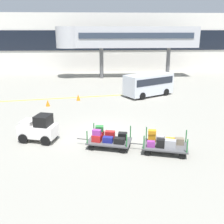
{
  "coord_description": "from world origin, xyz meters",
  "views": [
    {
      "loc": [
        -0.45,
        -15.41,
        6.22
      ],
      "look_at": [
        0.53,
        0.13,
        1.4
      ],
      "focal_mm": 43.24,
      "sensor_mm": 36.0,
      "label": 1
    }
  ],
  "objects_px": {
    "baggage_cart_middle": "(164,143)",
    "baggage_cart_lead": "(108,138)",
    "safety_cone_far": "(78,97)",
    "baggage_tug": "(39,129)",
    "shuttle_van": "(149,83)",
    "safety_cone_near": "(48,103)"
  },
  "relations": [
    {
      "from": "safety_cone_near",
      "to": "shuttle_van",
      "type": "bearing_deg",
      "value": 18.99
    },
    {
      "from": "baggage_cart_middle",
      "to": "safety_cone_near",
      "type": "xyz_separation_m",
      "value": [
        -7.55,
        9.34,
        -0.22
      ]
    },
    {
      "from": "baggage_cart_middle",
      "to": "shuttle_van",
      "type": "relative_size",
      "value": 0.6
    },
    {
      "from": "shuttle_van",
      "to": "safety_cone_near",
      "type": "height_order",
      "value": "shuttle_van"
    },
    {
      "from": "baggage_cart_lead",
      "to": "safety_cone_near",
      "type": "xyz_separation_m",
      "value": [
        -4.66,
        8.51,
        -0.25
      ]
    },
    {
      "from": "baggage_cart_middle",
      "to": "safety_cone_far",
      "type": "xyz_separation_m",
      "value": [
        -5.1,
        11.1,
        -0.22
      ]
    },
    {
      "from": "baggage_cart_lead",
      "to": "safety_cone_far",
      "type": "xyz_separation_m",
      "value": [
        -2.21,
        10.26,
        -0.25
      ]
    },
    {
      "from": "baggage_tug",
      "to": "safety_cone_far",
      "type": "height_order",
      "value": "baggage_tug"
    },
    {
      "from": "baggage_cart_lead",
      "to": "shuttle_van",
      "type": "distance_m",
      "value": 12.49
    },
    {
      "from": "baggage_tug",
      "to": "baggage_cart_lead",
      "type": "xyz_separation_m",
      "value": [
        3.95,
        -1.12,
        -0.23
      ]
    },
    {
      "from": "baggage_tug",
      "to": "shuttle_van",
      "type": "relative_size",
      "value": 0.45
    },
    {
      "from": "baggage_cart_lead",
      "to": "shuttle_van",
      "type": "relative_size",
      "value": 0.6
    },
    {
      "from": "safety_cone_near",
      "to": "baggage_cart_lead",
      "type": "bearing_deg",
      "value": -61.27
    },
    {
      "from": "baggage_cart_middle",
      "to": "baggage_cart_lead",
      "type": "bearing_deg",
      "value": 163.86
    },
    {
      "from": "baggage_cart_middle",
      "to": "safety_cone_near",
      "type": "relative_size",
      "value": 5.61
    },
    {
      "from": "baggage_cart_lead",
      "to": "safety_cone_near",
      "type": "relative_size",
      "value": 5.61
    },
    {
      "from": "shuttle_van",
      "to": "safety_cone_near",
      "type": "relative_size",
      "value": 9.29
    },
    {
      "from": "baggage_tug",
      "to": "baggage_cart_middle",
      "type": "bearing_deg",
      "value": -15.96
    },
    {
      "from": "baggage_tug",
      "to": "baggage_cart_lead",
      "type": "relative_size",
      "value": 0.75
    },
    {
      "from": "baggage_tug",
      "to": "shuttle_van",
      "type": "xyz_separation_m",
      "value": [
        8.41,
        10.53,
        0.48
      ]
    },
    {
      "from": "baggage_tug",
      "to": "baggage_cart_middle",
      "type": "height_order",
      "value": "baggage_tug"
    },
    {
      "from": "baggage_tug",
      "to": "safety_cone_near",
      "type": "relative_size",
      "value": 4.22
    }
  ]
}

